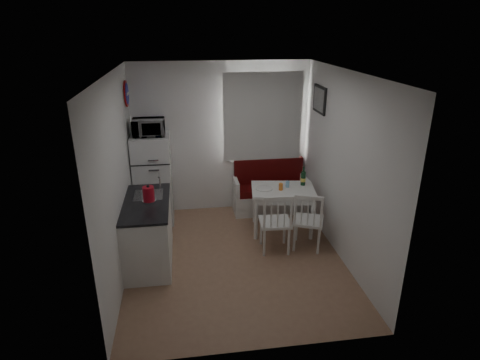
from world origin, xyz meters
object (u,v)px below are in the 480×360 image
object	(u,v)px
dining_table	(283,193)
microwave	(149,127)
kettle	(149,194)
wine_bottle	(303,176)
fridge	(153,179)
chair_left	(277,217)
bench	(270,194)
kitchen_counter	(148,231)
chair_right	(311,216)

from	to	relation	value
dining_table	microwave	size ratio (longest dim) A/B	2.18
dining_table	kettle	bearing A→B (deg)	-154.78
wine_bottle	fridge	bearing A→B (deg)	166.74
chair_left	fridge	size ratio (longest dim) A/B	0.34
bench	kettle	xyz separation A→B (m)	(-1.97, -1.38, 0.72)
bench	wine_bottle	size ratio (longest dim) A/B	4.13
dining_table	wine_bottle	world-z (taller)	wine_bottle
fridge	kitchen_counter	bearing A→B (deg)	-90.90
fridge	microwave	size ratio (longest dim) A/B	3.06
dining_table	wine_bottle	bearing A→B (deg)	24.38
dining_table	kettle	distance (m)	2.13
kitchen_counter	chair_right	bearing A→B (deg)	-2.05
kitchen_counter	kettle	size ratio (longest dim) A/B	5.37
chair_left	kettle	xyz separation A→B (m)	(-1.76, 0.06, 0.44)
chair_right	bench	bearing A→B (deg)	123.05
kitchen_counter	chair_right	world-z (taller)	kitchen_counter
fridge	kettle	world-z (taller)	fridge
chair_left	wine_bottle	size ratio (longest dim) A/B	1.61
dining_table	chair_right	world-z (taller)	chair_right
dining_table	bench	bearing A→B (deg)	101.14
microwave	chair_left	bearing A→B (deg)	-35.59
kettle	microwave	bearing A→B (deg)	91.41
fridge	chair_left	bearing A→B (deg)	-36.63
fridge	kettle	bearing A→B (deg)	-88.65
fridge	kettle	size ratio (longest dim) A/B	6.11
dining_table	microwave	distance (m)	2.35
dining_table	chair_left	distance (m)	0.72
chair_left	fridge	world-z (taller)	fridge
chair_left	fridge	xyz separation A→B (m)	(-1.79, 1.33, 0.17)
kitchen_counter	fridge	size ratio (longest dim) A/B	0.88
microwave	wine_bottle	size ratio (longest dim) A/B	1.57
bench	microwave	distance (m)	2.41
dining_table	chair_left	size ratio (longest dim) A/B	2.12
dining_table	chair_right	size ratio (longest dim) A/B	1.94
bench	chair_left	bearing A→B (deg)	-98.44
kitchen_counter	dining_table	bearing A→B (deg)	15.79
bench	fridge	bearing A→B (deg)	-176.85
kitchen_counter	chair_left	world-z (taller)	kitchen_counter
chair_left	wine_bottle	world-z (taller)	wine_bottle
kitchen_counter	microwave	world-z (taller)	microwave
dining_table	kitchen_counter	bearing A→B (deg)	-155.78
microwave	kitchen_counter	bearing A→B (deg)	-90.94
bench	microwave	xyz separation A→B (m)	(-2.00, -0.16, 1.33)
bench	chair_right	xyz separation A→B (m)	(0.29, -1.44, 0.26)
fridge	wine_bottle	distance (m)	2.46
wine_bottle	bench	bearing A→B (deg)	119.89
wine_bottle	chair_left	bearing A→B (deg)	-128.05
bench	dining_table	world-z (taller)	bench
kitchen_counter	bench	world-z (taller)	kitchen_counter
chair_left	wine_bottle	xyz separation A→B (m)	(0.60, 0.77, 0.31)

